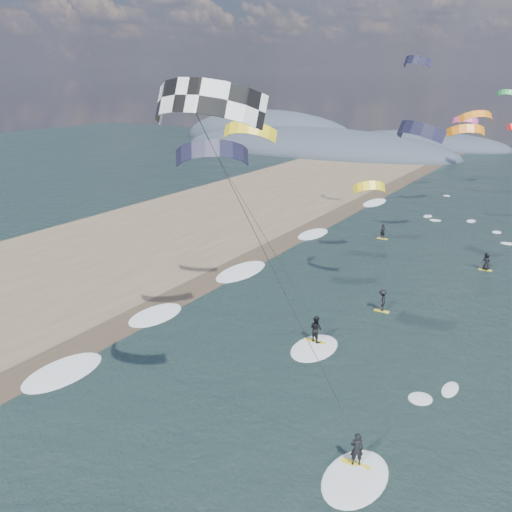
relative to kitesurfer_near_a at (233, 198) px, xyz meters
The scene contains 8 objects.
ground 13.41m from the kitesurfer_near_a, 151.26° to the right, with size 260.00×260.00×0.00m, color black.
wet_sand_strip 21.82m from the kitesurfer_near_a, 154.11° to the left, with size 3.00×240.00×0.00m, color #382D23.
coastal_hills 117.09m from the kitesurfer_near_a, 114.83° to the left, with size 80.00×41.00×15.00m.
kitesurfer_near_a is the anchor object (origin of this frame).
kitesurfer_near_b 12.67m from the kitesurfer_near_a, 119.63° to the left, with size 7.14×9.12×13.82m.
far_kitesurfers 31.24m from the kitesurfer_near_a, 92.40° to the left, with size 12.12×18.91×1.66m.
bg_kite_field 46.64m from the kitesurfer_near_a, 95.29° to the left, with size 12.40×74.42×12.01m.
shoreline_surf 23.15m from the kitesurfer_near_a, 139.81° to the left, with size 2.40×79.40×0.11m.
Camera 1 is at (14.29, -13.26, 16.62)m, focal length 40.00 mm.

